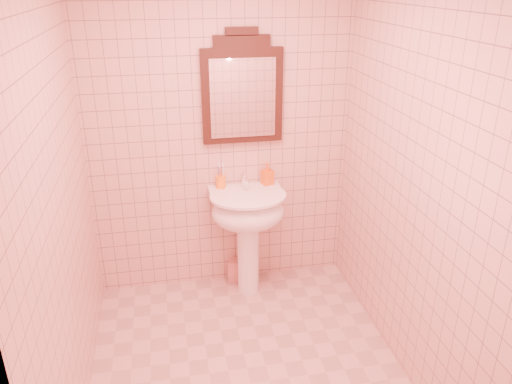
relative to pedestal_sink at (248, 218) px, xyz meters
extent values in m
plane|color=#C99E91|center=(-0.17, -0.87, -0.66)|extent=(2.20, 2.20, 0.00)
cube|color=#D0A691|center=(-0.17, 0.23, 0.59)|extent=(2.00, 0.02, 2.50)
cylinder|color=white|center=(0.00, 0.01, -0.31)|extent=(0.17, 0.17, 0.70)
ellipsoid|color=white|center=(0.00, -0.01, 0.06)|extent=(0.56, 0.46, 0.28)
cube|color=white|center=(0.00, 0.15, 0.17)|extent=(0.56, 0.15, 0.05)
cylinder|color=white|center=(0.00, -0.01, 0.19)|extent=(0.58, 0.58, 0.02)
cylinder|color=white|center=(0.00, 0.15, 0.25)|extent=(0.04, 0.04, 0.09)
cylinder|color=white|center=(0.00, 0.10, 0.28)|extent=(0.02, 0.10, 0.02)
cylinder|color=white|center=(0.00, 0.05, 0.26)|extent=(0.02, 0.02, 0.04)
cube|color=white|center=(0.00, 0.16, 0.30)|extent=(0.02, 0.07, 0.01)
cube|color=black|center=(0.00, 0.20, 0.90)|extent=(0.60, 0.05, 0.70)
cube|color=black|center=(0.00, 0.20, 1.29)|extent=(0.41, 0.05, 0.09)
cube|color=black|center=(0.00, 0.20, 1.36)|extent=(0.23, 0.05, 0.06)
cube|color=white|center=(0.00, 0.17, 0.89)|extent=(0.48, 0.01, 0.58)
cylinder|color=orange|center=(-0.18, 0.17, 0.25)|extent=(0.08, 0.08, 0.10)
cylinder|color=silver|center=(-0.17, 0.17, 0.29)|extent=(0.01, 0.01, 0.18)
cylinder|color=#338CD8|center=(-0.19, 0.18, 0.29)|extent=(0.01, 0.01, 0.18)
cylinder|color=#E5334C|center=(-0.19, 0.15, 0.29)|extent=(0.01, 0.01, 0.18)
imported|color=orange|center=(0.19, 0.16, 0.29)|extent=(0.10, 0.10, 0.18)
cube|color=#DB8F80|center=(-0.06, 0.17, -0.57)|extent=(0.18, 0.15, 0.19)
camera|label=1|loc=(-0.60, -3.38, 1.72)|focal=35.00mm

